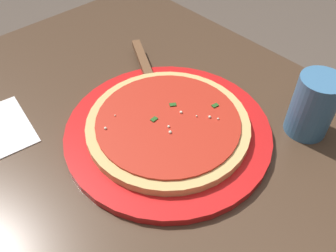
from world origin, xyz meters
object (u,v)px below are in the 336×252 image
(pizza, at_px, (168,124))
(cup_tall_drink, at_px, (313,106))
(pizza_server, at_px, (146,70))
(serving_plate, at_px, (168,131))

(pizza, xyz_separation_m, cup_tall_drink, (0.16, 0.19, 0.03))
(cup_tall_drink, bearing_deg, pizza_server, -159.87)
(cup_tall_drink, bearing_deg, serving_plate, -129.84)
(pizza, bearing_deg, cup_tall_drink, 50.16)
(pizza, relative_size, pizza_server, 1.33)
(pizza, height_order, pizza_server, pizza)
(serving_plate, bearing_deg, cup_tall_drink, 50.16)
(serving_plate, bearing_deg, pizza_server, 153.05)
(pizza_server, relative_size, cup_tall_drink, 1.87)
(pizza_server, xyz_separation_m, cup_tall_drink, (0.31, 0.11, 0.04))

